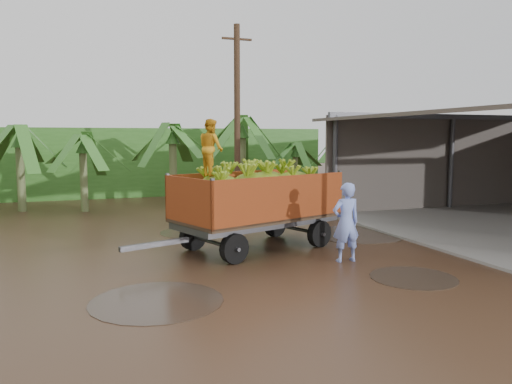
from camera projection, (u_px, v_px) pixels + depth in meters
ground at (259, 259)px, 12.88m from camera, size 100.00×100.00×0.00m
hedge_north at (123, 162)px, 26.99m from camera, size 22.00×3.00×3.60m
banana_trailer at (256, 200)px, 13.93m from camera, size 6.40×3.61×3.60m
man_blue at (346, 222)px, 12.52m from camera, size 0.75×0.50×2.01m
utility_pole at (237, 120)px, 19.54m from camera, size 1.20×0.24×7.45m
banana_plants at (30, 175)px, 16.67m from camera, size 24.37×20.70×4.20m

